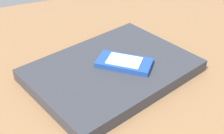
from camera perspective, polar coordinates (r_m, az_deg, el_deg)
desk_surface at (r=65.65cm, az=-2.99°, el=-0.72°), size 120.00×80.00×3.00cm
laptop_closed at (r=61.01cm, az=0.00°, el=-0.60°), size 37.23×31.60×2.45cm
cell_phone_on_laptop at (r=60.11cm, az=2.33°, el=0.82°), size 11.68×11.20×1.17cm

